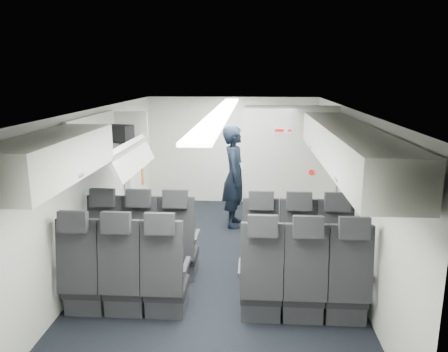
# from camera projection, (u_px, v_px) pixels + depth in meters

# --- Properties ---
(cabin_shell) EXTENTS (3.41, 6.01, 2.16)m
(cabin_shell) POSITION_uv_depth(u_px,v_px,m) (222.00, 185.00, 5.95)
(cabin_shell) COLOR black
(cabin_shell) RESTS_ON ground
(seat_row_front) EXTENTS (3.33, 0.56, 1.24)m
(seat_row_front) POSITION_uv_depth(u_px,v_px,m) (219.00, 249.00, 5.59)
(seat_row_front) COLOR black
(seat_row_front) RESTS_ON cabin_shell
(seat_row_mid) EXTENTS (3.33, 0.56, 1.24)m
(seat_row_mid) POSITION_uv_depth(u_px,v_px,m) (213.00, 282.00, 4.72)
(seat_row_mid) COLOR black
(seat_row_mid) RESTS_ON cabin_shell
(overhead_bin_left_rear) EXTENTS (0.53, 1.80, 0.40)m
(overhead_bin_left_rear) POSITION_uv_depth(u_px,v_px,m) (51.00, 158.00, 3.93)
(overhead_bin_left_rear) COLOR silver
(overhead_bin_left_rear) RESTS_ON cabin_shell
(overhead_bin_left_front_open) EXTENTS (0.64, 1.70, 0.72)m
(overhead_bin_left_front_open) POSITION_uv_depth(u_px,v_px,m) (110.00, 142.00, 5.66)
(overhead_bin_left_front_open) COLOR #9E9E93
(overhead_bin_left_front_open) RESTS_ON cabin_shell
(overhead_bin_right_rear) EXTENTS (0.53, 1.80, 0.40)m
(overhead_bin_right_rear) POSITION_uv_depth(u_px,v_px,m) (368.00, 162.00, 3.75)
(overhead_bin_right_rear) COLOR silver
(overhead_bin_right_rear) RESTS_ON cabin_shell
(overhead_bin_right_front) EXTENTS (0.53, 1.70, 0.40)m
(overhead_bin_right_front) POSITION_uv_depth(u_px,v_px,m) (332.00, 134.00, 5.45)
(overhead_bin_right_front) COLOR silver
(overhead_bin_right_front) RESTS_ON cabin_shell
(bulkhead_partition) EXTENTS (1.40, 0.15, 2.13)m
(bulkhead_partition) POSITION_uv_depth(u_px,v_px,m) (290.00, 176.00, 6.67)
(bulkhead_partition) COLOR silver
(bulkhead_partition) RESTS_ON cabin_shell
(galley_unit) EXTENTS (0.85, 0.52, 1.90)m
(galley_unit) POSITION_uv_depth(u_px,v_px,m) (280.00, 160.00, 8.57)
(galley_unit) COLOR #939399
(galley_unit) RESTS_ON cabin_shell
(boarding_door) EXTENTS (0.12, 1.27, 1.86)m
(boarding_door) POSITION_uv_depth(u_px,v_px,m) (135.00, 170.00, 7.60)
(boarding_door) COLOR silver
(boarding_door) RESTS_ON cabin_shell
(flight_attendant) EXTENTS (0.46, 0.66, 1.75)m
(flight_attendant) POSITION_uv_depth(u_px,v_px,m) (235.00, 177.00, 7.49)
(flight_attendant) COLOR black
(flight_attendant) RESTS_ON ground
(carry_on_bag) EXTENTS (0.42, 0.34, 0.22)m
(carry_on_bag) POSITION_uv_depth(u_px,v_px,m) (118.00, 133.00, 5.97)
(carry_on_bag) COLOR black
(carry_on_bag) RESTS_ON overhead_bin_left_front_open
(papers) EXTENTS (0.19, 0.05, 0.13)m
(papers) POSITION_uv_depth(u_px,v_px,m) (246.00, 165.00, 7.38)
(papers) COLOR white
(papers) RESTS_ON flight_attendant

